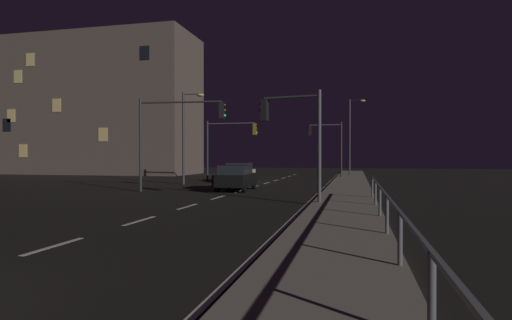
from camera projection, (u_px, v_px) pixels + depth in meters
ground_plane at (221, 197)px, 21.99m from camera, size 112.00×112.00×0.00m
sidewalk_right at (346, 198)px, 20.52m from camera, size 2.75×77.00×0.14m
lane_markings_center at (239, 191)px, 25.39m from camera, size 0.14×50.00×0.01m
lane_edge_line at (321, 191)px, 25.76m from camera, size 0.14×53.00×0.01m
car at (236, 177)px, 25.95m from camera, size 1.99×4.47×1.57m
car_oncoming at (239, 172)px, 34.70m from camera, size 1.83×4.40×1.57m
traffic_light_far_left at (292, 125)px, 18.50m from camera, size 2.81×0.63×4.81m
traffic_light_near_left at (229, 138)px, 36.05m from camera, size 4.57×0.34×5.16m
traffic_light_mid_right at (326, 139)px, 40.83m from camera, size 3.35×0.34×5.26m
traffic_light_far_center at (177, 125)px, 24.89m from camera, size 5.25×0.79×5.55m
street_lamp_across_street at (352, 130)px, 44.66m from camera, size 1.69×0.81×8.01m
street_lamp_far_end at (187, 129)px, 31.58m from camera, size 1.73×0.36×6.90m
barrier_fence at (387, 204)px, 10.73m from camera, size 0.09×19.56×0.98m
building_distant at (100, 106)px, 51.45m from camera, size 23.60×8.80×16.41m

